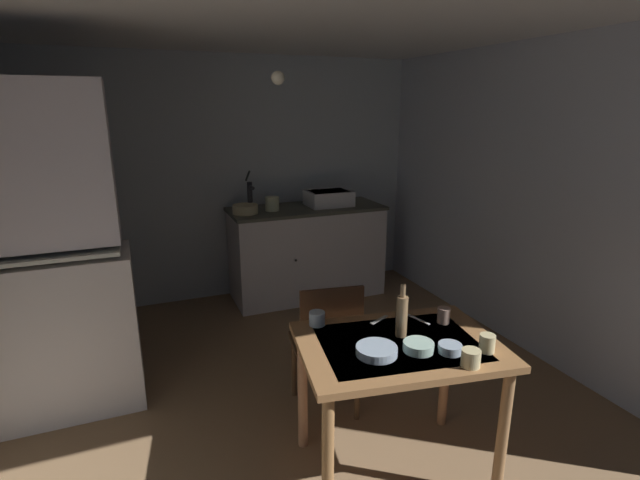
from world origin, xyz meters
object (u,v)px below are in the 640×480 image
object	(u,v)px
hutch_cabinet	(43,268)
mixing_bowl_counter	(245,209)
sink_basin	(329,198)
mug_dark	(444,315)
dining_table	(398,363)
chair_far_side	(327,344)
serving_bowl_wide	(377,351)
glass_bottle	(402,315)
hand_pump	(250,194)

from	to	relation	value
hutch_cabinet	mixing_bowl_counter	size ratio (longest dim) A/B	8.67
sink_basin	mug_dark	world-z (taller)	sink_basin
hutch_cabinet	dining_table	bearing A→B (deg)	-37.03
sink_basin	chair_far_side	size ratio (longest dim) A/B	0.49
chair_far_side	dining_table	bearing A→B (deg)	-76.37
mug_dark	mixing_bowl_counter	bearing A→B (deg)	102.79
serving_bowl_wide	chair_far_side	bearing A→B (deg)	88.22
mixing_bowl_counter	sink_basin	bearing A→B (deg)	3.27
chair_far_side	mixing_bowl_counter	bearing A→B (deg)	91.43
sink_basin	mixing_bowl_counter	distance (m)	0.88
glass_bottle	chair_far_side	bearing A→B (deg)	109.77
sink_basin	dining_table	xyz separation A→B (m)	(-0.69, -2.51, -0.36)
mug_dark	glass_bottle	xyz separation A→B (m)	(-0.30, -0.05, 0.07)
dining_table	chair_far_side	size ratio (longest dim) A/B	1.22
mug_dark	dining_table	bearing A→B (deg)	-163.07
mug_dark	glass_bottle	world-z (taller)	glass_bottle
serving_bowl_wide	mug_dark	world-z (taller)	mug_dark
mixing_bowl_counter	chair_far_side	bearing A→B (deg)	-88.57
hand_pump	mixing_bowl_counter	world-z (taller)	hand_pump
hand_pump	dining_table	world-z (taller)	hand_pump
glass_bottle	mixing_bowl_counter	bearing A→B (deg)	95.63
hand_pump	chair_far_side	bearing A→B (deg)	-90.80
mug_dark	glass_bottle	distance (m)	0.31
hand_pump	chair_far_side	size ratio (longest dim) A/B	0.43
mixing_bowl_counter	serving_bowl_wide	bearing A→B (deg)	-89.40
hand_pump	hutch_cabinet	bearing A→B (deg)	-141.75
hutch_cabinet	serving_bowl_wide	size ratio (longest dim) A/B	10.32
mixing_bowl_counter	glass_bottle	bearing A→B (deg)	-84.37
mixing_bowl_counter	mug_dark	xyz separation A→B (m)	(0.54, -2.36, -0.17)
hand_pump	glass_bottle	size ratio (longest dim) A/B	1.36
mixing_bowl_counter	hutch_cabinet	bearing A→B (deg)	-142.62
dining_table	glass_bottle	bearing A→B (deg)	51.45
hutch_cabinet	glass_bottle	distance (m)	2.16
hutch_cabinet	dining_table	world-z (taller)	hutch_cabinet
mixing_bowl_counter	mug_dark	size ratio (longest dim) A/B	2.77
hand_pump	sink_basin	bearing A→B (deg)	-3.23
hand_pump	mug_dark	size ratio (longest dim) A/B	4.54
chair_far_side	hand_pump	bearing A→B (deg)	89.20
hand_pump	mixing_bowl_counter	distance (m)	0.18
dining_table	sink_basin	bearing A→B (deg)	74.75
hutch_cabinet	mixing_bowl_counter	xyz separation A→B (m)	(1.53, 1.17, 0.01)
hutch_cabinet	chair_far_side	world-z (taller)	hutch_cabinet
serving_bowl_wide	mug_dark	xyz separation A→B (m)	(0.51, 0.17, 0.02)
sink_basin	mixing_bowl_counter	bearing A→B (deg)	-176.73
chair_far_side	serving_bowl_wide	bearing A→B (deg)	-91.78
hand_pump	chair_far_side	world-z (taller)	hand_pump
mixing_bowl_counter	mug_dark	distance (m)	2.42
hutch_cabinet	serving_bowl_wide	world-z (taller)	hutch_cabinet
dining_table	glass_bottle	xyz separation A→B (m)	(0.05, 0.06, 0.23)
hand_pump	serving_bowl_wide	bearing A→B (deg)	-91.04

